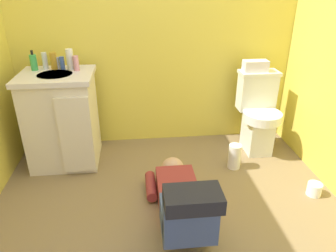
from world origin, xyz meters
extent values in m
cube|color=olive|center=(0.00, 0.00, -0.02)|extent=(3.09, 3.19, 0.04)
cube|color=#E1CB48|center=(0.00, 1.14, 1.20)|extent=(2.75, 0.08, 2.40)
cube|color=silver|center=(0.93, 0.75, 0.19)|extent=(0.22, 0.30, 0.38)
cylinder|color=silver|center=(0.93, 0.69, 0.38)|extent=(0.35, 0.35, 0.08)
cube|color=silver|center=(0.93, 0.88, 0.55)|extent=(0.34, 0.17, 0.34)
cube|color=silver|center=(0.93, 0.88, 0.73)|extent=(0.36, 0.19, 0.03)
cube|color=beige|center=(-0.85, 0.75, 0.39)|extent=(0.56, 0.48, 0.78)
cube|color=silver|center=(-0.85, 0.75, 0.80)|extent=(0.60, 0.52, 0.04)
cylinder|color=silver|center=(-0.85, 0.73, 0.79)|extent=(0.28, 0.28, 0.05)
cube|color=beige|center=(-0.70, 0.50, 0.37)|extent=(0.26, 0.03, 0.66)
cylinder|color=silver|center=(-0.85, 0.89, 0.87)|extent=(0.02, 0.02, 0.10)
cube|color=maroon|center=(0.07, 0.03, 0.09)|extent=(0.29, 0.52, 0.17)
sphere|color=tan|center=(0.07, 0.36, 0.10)|extent=(0.19, 0.19, 0.19)
cube|color=#41537D|center=(0.07, -0.33, 0.18)|extent=(0.31, 0.28, 0.20)
cube|color=#41537D|center=(0.07, -0.47, 0.30)|extent=(0.31, 0.12, 0.32)
cube|color=black|center=(0.07, -0.52, 0.47)|extent=(0.31, 0.19, 0.09)
cylinder|color=maroon|center=(-0.12, 0.19, 0.06)|extent=(0.08, 0.30, 0.08)
cube|color=silver|center=(0.88, 0.88, 0.80)|extent=(0.22, 0.11, 0.10)
cylinder|color=green|center=(-1.04, 0.87, 0.89)|extent=(0.06, 0.06, 0.13)
cylinder|color=black|center=(-1.04, 0.87, 0.97)|extent=(0.02, 0.02, 0.04)
cylinder|color=silver|center=(-0.95, 0.90, 0.89)|extent=(0.04, 0.04, 0.14)
cylinder|color=gold|center=(-0.88, 0.89, 0.89)|extent=(0.06, 0.06, 0.14)
cylinder|color=#405FB2|center=(-0.81, 0.88, 0.87)|extent=(0.04, 0.04, 0.11)
cylinder|color=white|center=(-0.74, 0.86, 0.91)|extent=(0.06, 0.06, 0.17)
cylinder|color=pink|center=(-0.68, 0.82, 0.88)|extent=(0.05, 0.05, 0.12)
cylinder|color=white|center=(0.63, 0.47, 0.11)|extent=(0.11, 0.11, 0.22)
cylinder|color=white|center=(1.13, 0.02, 0.05)|extent=(0.11, 0.11, 0.10)
camera|label=1|loc=(-0.21, -1.83, 1.54)|focal=33.83mm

